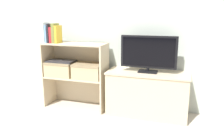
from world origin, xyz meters
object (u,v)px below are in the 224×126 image
Objects in this scene: book_crimson at (53,35)px; storage_basket_right at (89,70)px; book_skyblue at (48,34)px; book_mustard at (58,34)px; storage_basket_left at (62,68)px; tv at (148,53)px; book_ivory at (46,33)px; book_charcoal at (50,33)px; book_olive at (55,33)px; laptop at (61,61)px; tv_stand at (147,93)px.

book_crimson is 0.54× the size of storage_basket_right.
book_skyblue is 0.14m from book_mustard.
storage_basket_left and storage_basket_right have the same top height.
tv is at bearing 3.10° from storage_basket_right.
book_ivory is 0.49m from storage_basket_left.
book_charcoal is at bearing -174.80° from storage_basket_right.
book_skyblue is 0.60× the size of storage_basket_right.
book_olive is 0.37m from laptop.
tv is 1.32m from book_ivory.
book_crimson is 0.35m from laptop.
tv reaches higher than tv_stand.
book_ivory reaches higher than book_charcoal.
laptop is at bearing 14.94° from book_ivory.
book_mustard is 0.59m from storage_basket_right.
storage_basket_right is at bearing -176.78° from tv_stand.
book_crimson reaches higher than storage_basket_right.
tv is at bearing 2.03° from storage_basket_left.
book_charcoal reaches higher than laptop.
storage_basket_left is (-1.13, -0.04, 0.25)m from tv_stand.
book_olive is at bearing 0.00° from book_skyblue.
book_mustard is at bearing -173.27° from storage_basket_right.
book_mustard is at bearing -85.44° from storage_basket_left.
book_charcoal is (0.06, 0.00, -0.01)m from book_ivory.
book_ivory is (-1.30, -0.09, 0.21)m from tv.
storage_basket_left is at bearing 94.56° from book_mustard.
storage_basket_right is (0.53, 0.05, -0.44)m from book_skyblue.
book_mustard reaches higher than tv_stand.
book_olive reaches higher than book_crimson.
book_charcoal is at bearing 180.00° from book_olive.
tv_stand is at bearing 3.22° from storage_basket_right.
book_olive is 0.68× the size of laptop.
laptop is (0.04, 0.05, -0.36)m from book_olive.
tv is (0.00, -0.00, 0.50)m from tv_stand.
storage_basket_right is (0.39, 0.00, 0.00)m from storage_basket_left.
tv_stand is 4.87× the size of book_crimson.
book_ivory is 0.73m from storage_basket_right.
tv is at bearing -90.00° from tv_stand.
storage_basket_left is (-0.00, 0.05, -0.44)m from book_mustard.
book_olive is at bearing 0.00° from book_ivory.
book_olive is 0.63m from storage_basket_right.
book_ivory is at bearing -165.06° from storage_basket_left.
book_crimson reaches higher than laptop.
book_mustard is at bearing 0.00° from book_skyblue.
book_skyblue is at bearing 180.00° from book_olive.
book_charcoal reaches higher than tv.
tv_stand is 1.44m from book_skyblue.
book_charcoal is 0.07m from book_olive.
tv is 2.72× the size of book_charcoal.
storage_basket_left is 0.09m from laptop.
tv is at bearing 4.35° from book_mustard.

